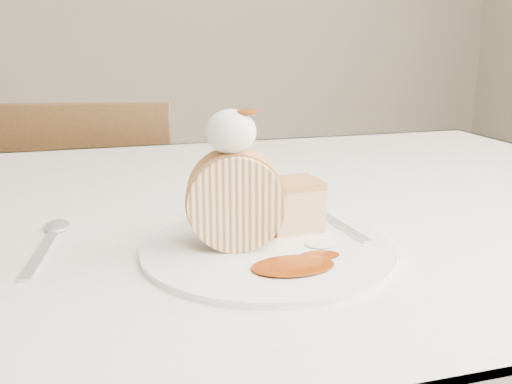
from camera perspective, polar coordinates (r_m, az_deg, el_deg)
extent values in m
cube|color=white|center=(0.77, -4.49, -2.55)|extent=(1.40, 0.90, 0.04)
cube|color=white|center=(1.23, -8.60, -1.74)|extent=(1.40, 0.01, 0.28)
cylinder|color=brown|center=(1.47, 17.47, -10.10)|extent=(0.06, 0.06, 0.71)
cube|color=brown|center=(1.56, -14.74, -6.46)|extent=(0.46, 0.46, 0.04)
cube|color=brown|center=(1.33, -16.76, -0.33)|extent=(0.39, 0.12, 0.41)
cylinder|color=brown|center=(1.78, -7.90, -10.72)|extent=(0.03, 0.03, 0.38)
cylinder|color=brown|center=(1.83, -18.55, -10.57)|extent=(0.03, 0.03, 0.38)
cylinder|color=brown|center=(1.49, -8.80, -16.37)|extent=(0.03, 0.03, 0.38)
cylinder|color=brown|center=(1.55, -21.67, -15.87)|extent=(0.03, 0.03, 0.38)
cylinder|color=white|center=(0.59, 1.20, -5.74)|extent=(0.28, 0.28, 0.01)
cylinder|color=#FFE8B1|center=(0.58, -2.06, -0.79)|extent=(0.11, 0.07, 0.10)
cube|color=#C4804A|center=(0.64, 3.70, -1.57)|extent=(0.06, 0.06, 0.05)
ellipsoid|color=silver|center=(0.56, -2.53, 6.05)|extent=(0.05, 0.05, 0.04)
ellipsoid|color=#722704|center=(0.56, -0.88, 8.57)|extent=(0.03, 0.02, 0.01)
cube|color=silver|center=(0.65, 8.64, -3.42)|extent=(0.03, 0.16, 0.00)
cube|color=silver|center=(0.62, -20.74, -5.87)|extent=(0.05, 0.16, 0.00)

